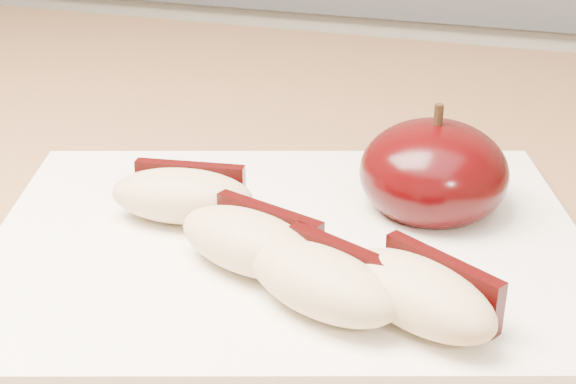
% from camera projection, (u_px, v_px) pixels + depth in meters
% --- Properties ---
extents(back_cabinet, '(2.40, 0.62, 0.94)m').
position_uv_depth(back_cabinet, '(466.00, 244.00, 1.28)').
color(back_cabinet, silver).
rests_on(back_cabinet, ground).
extents(cutting_board, '(0.35, 0.30, 0.01)m').
position_uv_depth(cutting_board, '(288.00, 246.00, 0.41)').
color(cutting_board, white).
rests_on(cutting_board, island_counter).
extents(apple_half, '(0.08, 0.08, 0.07)m').
position_uv_depth(apple_half, '(433.00, 173.00, 0.43)').
color(apple_half, black).
rests_on(apple_half, cutting_board).
extents(apple_wedge_a, '(0.08, 0.05, 0.03)m').
position_uv_depth(apple_wedge_a, '(183.00, 194.00, 0.42)').
color(apple_wedge_a, tan).
rests_on(apple_wedge_a, cutting_board).
extents(apple_wedge_b, '(0.08, 0.06, 0.03)m').
position_uv_depth(apple_wedge_b, '(251.00, 240.00, 0.37)').
color(apple_wedge_b, tan).
rests_on(apple_wedge_b, cutting_board).
extents(apple_wedge_c, '(0.08, 0.06, 0.03)m').
position_uv_depth(apple_wedge_c, '(324.00, 280.00, 0.34)').
color(apple_wedge_c, tan).
rests_on(apple_wedge_c, cutting_board).
extents(apple_wedge_d, '(0.08, 0.07, 0.03)m').
position_uv_depth(apple_wedge_d, '(421.00, 293.00, 0.33)').
color(apple_wedge_d, tan).
rests_on(apple_wedge_d, cutting_board).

